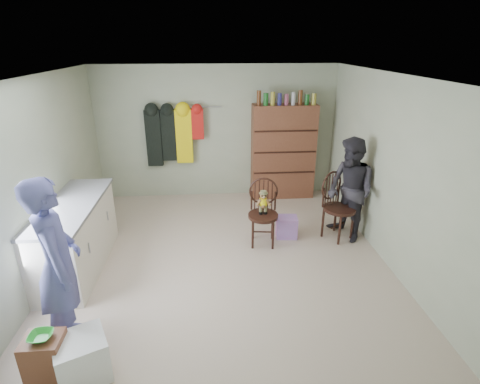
{
  "coord_description": "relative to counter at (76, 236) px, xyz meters",
  "views": [
    {
      "loc": [
        -0.14,
        -4.54,
        2.87
      ],
      "look_at": [
        0.25,
        0.2,
        0.95
      ],
      "focal_mm": 28.0,
      "sensor_mm": 36.0,
      "label": 1
    }
  ],
  "objects": [
    {
      "name": "ground_plane",
      "position": [
        1.95,
        0.0,
        -0.47
      ],
      "size": [
        5.0,
        5.0,
        0.0
      ],
      "primitive_type": "plane",
      "color": "beige",
      "rests_on": "ground"
    },
    {
      "name": "room_walls",
      "position": [
        1.95,
        0.53,
        1.11
      ],
      "size": [
        5.0,
        5.0,
        5.0
      ],
      "color": "#AAB194",
      "rests_on": "ground"
    },
    {
      "name": "counter",
      "position": [
        0.0,
        0.0,
        0.0
      ],
      "size": [
        0.64,
        1.86,
        0.94
      ],
      "color": "silver",
      "rests_on": "ground"
    },
    {
      "name": "stool",
      "position": [
        0.3,
        -1.88,
        -0.23
      ],
      "size": [
        0.33,
        0.28,
        0.47
      ],
      "primitive_type": "cube",
      "color": "brown",
      "rests_on": "ground"
    },
    {
      "name": "bowl",
      "position": [
        0.3,
        -1.88,
        0.03
      ],
      "size": [
        0.2,
        0.2,
        0.05
      ],
      "primitive_type": "imported",
      "color": "green",
      "rests_on": "stool"
    },
    {
      "name": "plastic_tub",
      "position": [
        0.59,
        -1.85,
        -0.26
      ],
      "size": [
        0.57,
        0.56,
        0.41
      ],
      "primitive_type": "cube",
      "rotation": [
        0.0,
        0.0,
        0.43
      ],
      "color": "white",
      "rests_on": "ground"
    },
    {
      "name": "chair_front",
      "position": [
        2.57,
        0.48,
        0.1
      ],
      "size": [
        0.5,
        0.5,
        1.01
      ],
      "rotation": [
        0.0,
        0.0,
        -0.13
      ],
      "color": "black",
      "rests_on": "ground"
    },
    {
      "name": "chair_far",
      "position": [
        3.71,
        0.57,
        0.09
      ],
      "size": [
        0.65,
        0.65,
        1.05
      ],
      "rotation": [
        0.0,
        0.0,
        0.6
      ],
      "color": "black",
      "rests_on": "ground"
    },
    {
      "name": "striped_bag",
      "position": [
        2.97,
        0.61,
        -0.3
      ],
      "size": [
        0.34,
        0.28,
        0.34
      ],
      "primitive_type": "cube",
      "rotation": [
        0.0,
        0.0,
        -0.09
      ],
      "color": "pink",
      "rests_on": "ground"
    },
    {
      "name": "person_left",
      "position": [
        0.34,
        -1.38,
        0.42
      ],
      "size": [
        0.64,
        0.76,
        1.79
      ],
      "primitive_type": "imported",
      "rotation": [
        0.0,
        0.0,
        1.94
      ],
      "color": "#525497",
      "rests_on": "ground"
    },
    {
      "name": "person_right",
      "position": [
        3.89,
        0.52,
        0.32
      ],
      "size": [
        0.84,
        0.94,
        1.59
      ],
      "primitive_type": "imported",
      "rotation": [
        0.0,
        0.0,
        -1.19
      ],
      "color": "#2D2B33",
      "rests_on": "ground"
    },
    {
      "name": "dresser",
      "position": [
        3.2,
        2.3,
        0.44
      ],
      "size": [
        1.2,
        0.39,
        2.06
      ],
      "color": "brown",
      "rests_on": "ground"
    },
    {
      "name": "coat_rack",
      "position": [
        1.12,
        2.38,
        0.78
      ],
      "size": [
        1.42,
        0.12,
        1.09
      ],
      "color": "#99999E",
      "rests_on": "ground"
    }
  ]
}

